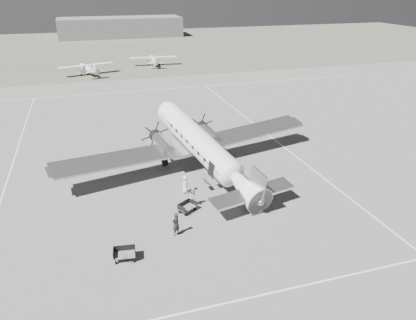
# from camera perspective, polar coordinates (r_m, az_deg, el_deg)

# --- Properties ---
(ground) EXTENTS (260.00, 260.00, 0.00)m
(ground) POSITION_cam_1_polar(r_m,az_deg,el_deg) (37.72, -0.24, -4.48)
(ground) COLOR slate
(ground) RESTS_ON ground
(taxi_line_near) EXTENTS (60.00, 0.15, 0.01)m
(taxi_line_near) POSITION_cam_1_polar(r_m,az_deg,el_deg) (26.99, 8.91, -17.98)
(taxi_line_near) COLOR silver
(taxi_line_near) RESTS_ON ground
(taxi_line_right) EXTENTS (0.15, 80.00, 0.01)m
(taxi_line_right) POSITION_cam_1_polar(r_m,az_deg,el_deg) (42.41, 15.47, -2.05)
(taxi_line_right) COLOR silver
(taxi_line_right) RESTS_ON ground
(taxi_line_left) EXTENTS (0.15, 60.00, 0.01)m
(taxi_line_left) POSITION_cam_1_polar(r_m,az_deg,el_deg) (46.20, -26.09, -1.54)
(taxi_line_left) COLOR silver
(taxi_line_left) RESTS_ON ground
(taxi_line_horizon) EXTENTS (90.00, 0.15, 0.01)m
(taxi_line_horizon) POSITION_cam_1_polar(r_m,az_deg,el_deg) (74.61, -9.37, 9.60)
(taxi_line_horizon) COLOR silver
(taxi_line_horizon) RESTS_ON ground
(grass_infield) EXTENTS (260.00, 90.00, 0.01)m
(grass_infield) POSITION_cam_1_polar(r_m,az_deg,el_deg) (128.41, -13.17, 15.17)
(grass_infield) COLOR #58554A
(grass_infield) RESTS_ON ground
(hangar_main) EXTENTS (42.00, 14.00, 6.60)m
(hangar_main) POSITION_cam_1_polar(r_m,az_deg,el_deg) (153.20, -12.21, 17.80)
(hangar_main) COLOR slate
(hangar_main) RESTS_ON ground
(dc3_airliner) EXTENTS (32.78, 26.18, 5.52)m
(dc3_airliner) POSITION_cam_1_polar(r_m,az_deg,el_deg) (40.40, -0.84, 1.82)
(dc3_airliner) COLOR #ABABAD
(dc3_airliner) RESTS_ON ground
(light_plane_left) EXTENTS (13.78, 12.32, 2.40)m
(light_plane_left) POSITION_cam_1_polar(r_m,az_deg,el_deg) (89.68, -16.53, 12.10)
(light_plane_left) COLOR silver
(light_plane_left) RESTS_ON ground
(light_plane_right) EXTENTS (11.68, 9.79, 2.28)m
(light_plane_right) POSITION_cam_1_polar(r_m,az_deg,el_deg) (97.18, -7.66, 13.65)
(light_plane_right) COLOR silver
(light_plane_right) RESTS_ON ground
(baggage_cart_near) EXTENTS (1.89, 1.75, 0.87)m
(baggage_cart_near) POSITION_cam_1_polar(r_m,az_deg,el_deg) (34.42, -2.95, -6.67)
(baggage_cart_near) COLOR slate
(baggage_cart_near) RESTS_ON ground
(baggage_cart_far) EXTENTS (1.74, 1.33, 0.91)m
(baggage_cart_far) POSITION_cam_1_polar(r_m,az_deg,el_deg) (29.56, -11.66, -12.87)
(baggage_cart_far) COLOR slate
(baggage_cart_far) RESTS_ON ground
(ground_crew) EXTENTS (0.85, 0.77, 1.95)m
(ground_crew) POSITION_cam_1_polar(r_m,az_deg,el_deg) (31.31, -4.56, -8.95)
(ground_crew) COLOR #2A2A2A
(ground_crew) RESTS_ON ground
(ramp_agent) EXTENTS (1.02, 1.07, 1.74)m
(ramp_agent) POSITION_cam_1_polar(r_m,az_deg,el_deg) (35.07, -2.04, -5.22)
(ramp_agent) COLOR #B1B1AE
(ramp_agent) RESTS_ON ground
(passenger) EXTENTS (0.66, 0.91, 1.73)m
(passenger) POSITION_cam_1_polar(r_m,az_deg,el_deg) (37.22, -3.22, -3.43)
(passenger) COLOR silver
(passenger) RESTS_ON ground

